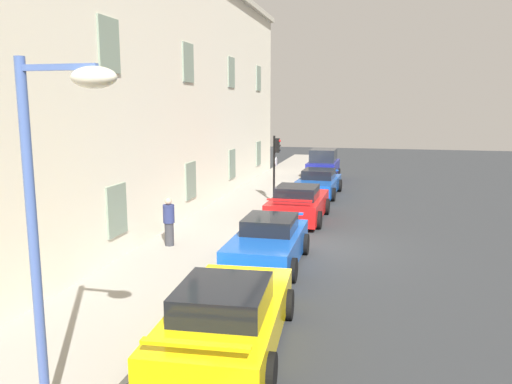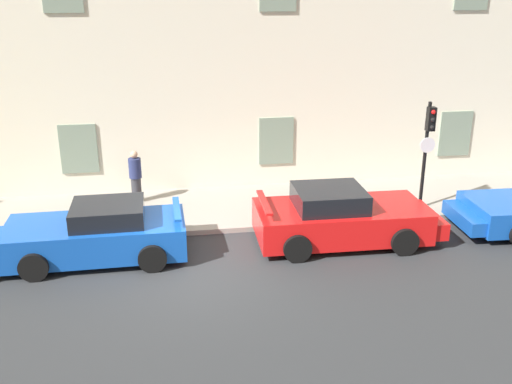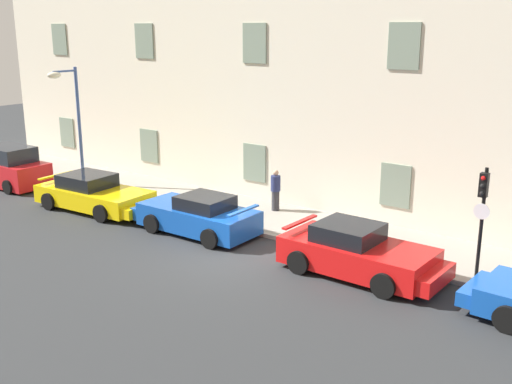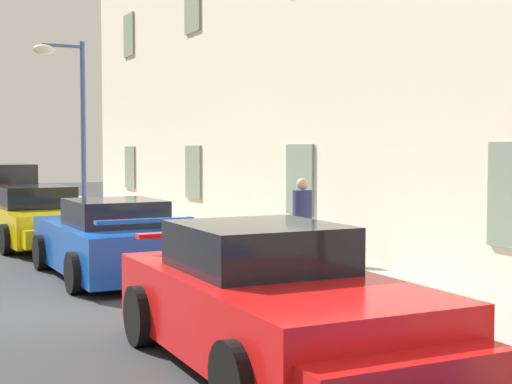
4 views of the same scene
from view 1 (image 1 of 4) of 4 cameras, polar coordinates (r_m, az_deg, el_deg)
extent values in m
plane|color=#2B2D30|center=(16.92, 6.32, -6.18)|extent=(80.00, 80.00, 0.00)
cube|color=gray|center=(17.71, -5.67, -5.20)|extent=(60.00, 3.40, 0.14)
cube|color=beige|center=(18.68, -17.01, 10.70)|extent=(37.91, 4.06, 10.14)
cube|color=gray|center=(15.33, -15.42, -1.99)|extent=(1.10, 0.06, 1.50)
cube|color=gray|center=(20.76, -7.37, 1.29)|extent=(1.10, 0.06, 1.50)
cube|color=gray|center=(26.46, -2.72, 3.18)|extent=(1.10, 0.06, 1.50)
cube|color=gray|center=(32.30, 0.28, 4.38)|extent=(1.10, 0.06, 1.50)
cube|color=gray|center=(15.11, -16.25, 15.63)|extent=(1.10, 0.06, 1.50)
cube|color=gray|center=(20.60, -7.66, 14.25)|extent=(1.10, 0.06, 1.50)
cube|color=gray|center=(26.34, -2.80, 13.33)|extent=(1.10, 0.06, 1.50)
cube|color=gray|center=(32.20, 0.29, 12.69)|extent=(1.10, 0.06, 1.50)
cube|color=yellow|center=(10.10, -3.23, -14.26)|extent=(4.78, 2.32, 0.68)
cube|color=black|center=(9.56, -3.74, -11.85)|extent=(1.97, 1.73, 0.51)
cube|color=yellow|center=(11.99, -0.99, -10.71)|extent=(1.52, 1.94, 0.37)
cube|color=yellow|center=(7.99, -6.86, -16.71)|extent=(0.27, 1.72, 0.06)
cylinder|color=black|center=(11.70, -6.53, -11.85)|extent=(0.68, 0.28, 0.66)
cylinder|color=black|center=(11.33, 3.57, -12.54)|extent=(0.68, 0.28, 0.66)
cylinder|color=black|center=(9.22, -11.80, -18.24)|extent=(0.68, 0.28, 0.66)
cylinder|color=black|center=(8.75, 1.38, -19.67)|extent=(0.68, 0.28, 0.66)
cube|color=#144CB2|center=(14.86, 1.35, -6.20)|extent=(4.23, 1.87, 0.78)
cube|color=black|center=(15.00, 1.60, -3.63)|extent=(1.70, 1.48, 0.44)
cube|color=#144CB2|center=(13.16, -0.27, -8.77)|extent=(1.28, 1.69, 0.43)
cube|color=#144CB2|center=(16.55, 2.69, -2.37)|extent=(0.18, 1.55, 0.06)
cylinder|color=black|center=(13.54, 4.07, -8.77)|extent=(0.66, 0.25, 0.66)
cylinder|color=black|center=(13.92, -3.45, -8.25)|extent=(0.66, 0.25, 0.66)
cylinder|color=black|center=(16.01, 5.49, -5.85)|extent=(0.66, 0.25, 0.66)
cylinder|color=black|center=(16.33, -0.90, -5.50)|extent=(0.66, 0.25, 0.66)
cube|color=red|center=(20.67, 4.79, -1.62)|extent=(4.34, 2.05, 0.79)
cube|color=black|center=(20.24, 4.66, -0.02)|extent=(1.75, 1.61, 0.49)
cube|color=red|center=(22.52, 5.60, -0.94)|extent=(1.32, 1.85, 0.43)
cube|color=red|center=(18.64, 3.79, -0.93)|extent=(0.19, 1.69, 0.06)
cylinder|color=black|center=(22.17, 2.84, -1.39)|extent=(0.69, 0.25, 0.69)
cylinder|color=black|center=(21.87, 7.93, -1.63)|extent=(0.69, 0.25, 0.69)
cylinder|color=black|center=(19.62, 1.27, -2.85)|extent=(0.69, 0.25, 0.69)
cylinder|color=black|center=(19.28, 7.02, -3.15)|extent=(0.69, 0.25, 0.69)
cube|color=#144CB2|center=(26.43, 6.95, 0.74)|extent=(4.69, 2.11, 0.67)
cube|color=black|center=(26.69, 7.09, 2.05)|extent=(1.91, 1.61, 0.46)
cube|color=#144CB2|center=(24.46, 6.22, -0.17)|extent=(1.45, 1.83, 0.37)
cube|color=#144CB2|center=(28.44, 7.63, 2.49)|extent=(0.22, 1.65, 0.06)
cylinder|color=black|center=(24.93, 8.64, -0.27)|extent=(0.68, 0.27, 0.67)
cylinder|color=black|center=(25.23, 4.28, -0.06)|extent=(0.68, 0.27, 0.67)
cylinder|color=black|center=(27.74, 9.37, 0.73)|extent=(0.68, 0.27, 0.67)
cylinder|color=black|center=(28.01, 5.44, 0.90)|extent=(0.68, 0.27, 0.67)
cube|color=navy|center=(31.77, 7.58, 2.48)|extent=(3.69, 1.76, 1.08)
cube|color=#1E232B|center=(31.67, 7.61, 4.13)|extent=(2.22, 1.54, 0.76)
cylinder|color=black|center=(30.64, 8.92, 1.57)|extent=(0.65, 0.21, 0.65)
cylinder|color=black|center=(30.84, 5.74, 1.69)|extent=(0.65, 0.21, 0.65)
cylinder|color=black|center=(32.81, 9.27, 2.10)|extent=(0.65, 0.21, 0.65)
cylinder|color=black|center=(33.00, 6.30, 2.21)|extent=(0.65, 0.21, 0.65)
cylinder|color=black|center=(23.58, 2.05, 2.60)|extent=(0.10, 0.10, 3.10)
cube|color=black|center=(23.44, 2.40, 5.27)|extent=(0.22, 0.20, 0.66)
sphere|color=red|center=(23.41, 2.67, 5.77)|extent=(0.12, 0.12, 0.12)
sphere|color=black|center=(23.42, 2.66, 5.26)|extent=(0.12, 0.12, 0.12)
sphere|color=black|center=(23.44, 2.66, 4.75)|extent=(0.12, 0.12, 0.12)
cylinder|color=white|center=(23.52, 2.29, 3.45)|extent=(0.44, 0.02, 0.44)
cylinder|color=#3F5999|center=(7.59, -23.74, -5.84)|extent=(0.14, 0.14, 5.11)
cube|color=#3F5999|center=(7.03, -21.45, 12.96)|extent=(0.08, 1.10, 0.08)
ellipsoid|color=#EAE5C6|center=(6.76, -17.81, 12.21)|extent=(0.44, 0.60, 0.28)
cylinder|color=#333338|center=(16.64, -9.75, -4.69)|extent=(0.38, 0.38, 0.76)
cylinder|color=navy|center=(16.48, -9.82, -2.43)|extent=(0.47, 0.47, 0.58)
sphere|color=tan|center=(16.40, -9.86, -1.02)|extent=(0.22, 0.22, 0.22)
camera|label=2|loc=(18.79, 47.17, 11.57)|focal=40.49mm
camera|label=3|loc=(30.04, 37.49, 12.10)|focal=42.88mm
camera|label=4|loc=(26.91, 14.59, 4.36)|focal=52.38mm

